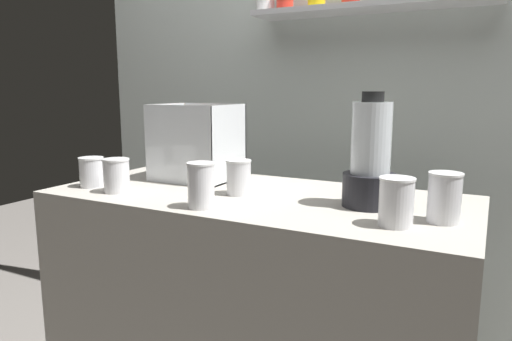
{
  "coord_description": "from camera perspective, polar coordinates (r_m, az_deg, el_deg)",
  "views": [
    {
      "loc": [
        0.7,
        -1.35,
        1.25
      ],
      "look_at": [
        0.0,
        0.0,
        0.98
      ],
      "focal_mm": 32.57,
      "sensor_mm": 36.0,
      "label": 1
    }
  ],
  "objects": [
    {
      "name": "carrot_display_bin",
      "position": [
        1.82,
        -7.29,
        1.72
      ],
      "size": [
        0.3,
        0.25,
        0.29
      ],
      "color": "white",
      "rests_on": "counter"
    },
    {
      "name": "juice_cup_mango_far_right",
      "position": [
        1.24,
        16.83,
        -4.1
      ],
      "size": [
        0.09,
        0.09,
        0.13
      ],
      "color": "white",
      "rests_on": "counter"
    },
    {
      "name": "juice_cup_mango_left",
      "position": [
        1.65,
        -16.75,
        -0.86
      ],
      "size": [
        0.09,
        0.09,
        0.12
      ],
      "color": "white",
      "rests_on": "counter"
    },
    {
      "name": "juice_cup_beet_right",
      "position": [
        1.54,
        -2.14,
        -0.99
      ],
      "size": [
        0.08,
        0.08,
        0.12
      ],
      "color": "white",
      "rests_on": "counter"
    },
    {
      "name": "back_wall_unit",
      "position": [
        2.23,
        9.34,
        10.25
      ],
      "size": [
        2.6,
        0.24,
        2.5
      ],
      "color": "silver",
      "rests_on": "ground_plane"
    },
    {
      "name": "juice_cup_carrot_rightmost",
      "position": [
        1.32,
        22.11,
        -3.41
      ],
      "size": [
        0.09,
        0.09,
        0.13
      ],
      "color": "white",
      "rests_on": "counter"
    },
    {
      "name": "juice_cup_pomegranate_far_left",
      "position": [
        1.77,
        -19.52,
        -0.43
      ],
      "size": [
        0.09,
        0.09,
        0.11
      ],
      "color": "white",
      "rests_on": "counter"
    },
    {
      "name": "blender_pitcher",
      "position": [
        1.42,
        13.85,
        1.06
      ],
      "size": [
        0.16,
        0.16,
        0.34
      ],
      "color": "black",
      "rests_on": "counter"
    },
    {
      "name": "juice_cup_beet_middle",
      "position": [
        1.38,
        -6.76,
        -2.1
      ],
      "size": [
        0.08,
        0.08,
        0.14
      ],
      "color": "white",
      "rests_on": "counter"
    },
    {
      "name": "counter",
      "position": [
        1.72,
        0.0,
        -17.67
      ],
      "size": [
        1.4,
        0.64,
        0.9
      ],
      "primitive_type": "cube",
      "color": "#9E998E",
      "rests_on": "ground_plane"
    }
  ]
}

